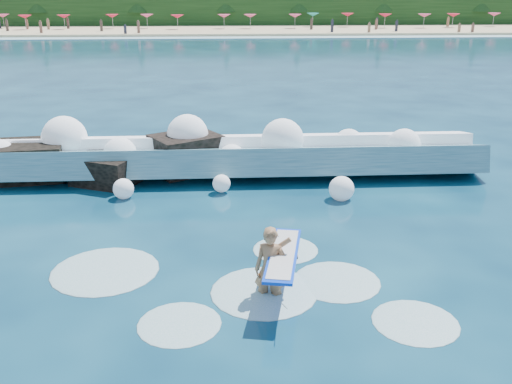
% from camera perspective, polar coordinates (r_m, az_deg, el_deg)
% --- Properties ---
extents(ground, '(200.00, 200.00, 0.00)m').
position_cam_1_polar(ground, '(14.10, -5.65, -7.48)').
color(ground, '#07273F').
rests_on(ground, ground).
extents(beach, '(140.00, 20.00, 0.40)m').
position_cam_1_polar(beach, '(90.75, -3.98, 15.84)').
color(beach, tan).
rests_on(beach, ground).
extents(wet_band, '(140.00, 5.00, 0.08)m').
position_cam_1_polar(wet_band, '(79.79, -4.02, 15.18)').
color(wet_band, silver).
rests_on(wet_band, ground).
extents(treeline, '(140.00, 4.00, 5.00)m').
position_cam_1_polar(treeline, '(100.61, -3.98, 17.54)').
color(treeline, black).
rests_on(treeline, ground).
extents(breaking_wave, '(19.43, 2.96, 1.67)m').
position_cam_1_polar(breaking_wave, '(20.81, -4.58, 3.40)').
color(breaking_wave, '#337080').
rests_on(breaking_wave, ground).
extents(rock_cluster, '(8.66, 3.73, 1.61)m').
position_cam_1_polar(rock_cluster, '(21.21, -15.38, 2.85)').
color(rock_cluster, black).
rests_on(rock_cluster, ground).
extents(surfer_with_board, '(1.24, 3.07, 1.94)m').
position_cam_1_polar(surfer_with_board, '(12.52, 1.75, -7.43)').
color(surfer_with_board, '#996A47').
rests_on(surfer_with_board, ground).
extents(wave_spray, '(15.56, 4.66, 2.14)m').
position_cam_1_polar(wave_spray, '(20.68, -6.22, 4.69)').
color(wave_spray, white).
rests_on(wave_spray, ground).
extents(surf_foam, '(8.94, 5.31, 0.13)m').
position_cam_1_polar(surf_foam, '(13.29, -2.45, -9.22)').
color(surf_foam, silver).
rests_on(surf_foam, ground).
extents(beach_umbrellas, '(110.94, 6.72, 0.50)m').
position_cam_1_polar(beach_umbrellas, '(92.44, -4.03, 17.18)').
color(beach_umbrellas, '#D53E72').
rests_on(beach_umbrellas, ground).
extents(beachgoers, '(96.92, 13.59, 1.92)m').
position_cam_1_polar(beachgoers, '(88.18, -8.13, 16.18)').
color(beachgoers, '#3F332D').
rests_on(beachgoers, ground).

